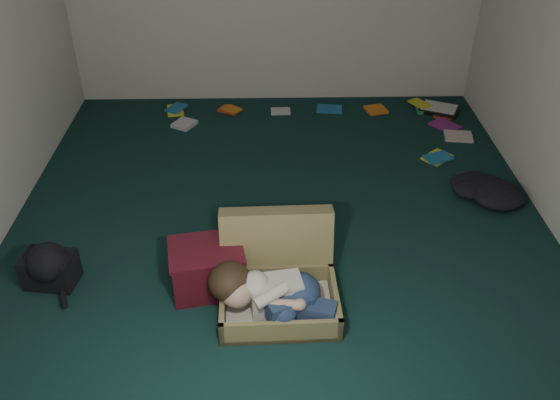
{
  "coord_description": "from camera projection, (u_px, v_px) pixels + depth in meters",
  "views": [
    {
      "loc": [
        -0.07,
        -3.5,
        2.67
      ],
      "look_at": [
        0.0,
        -0.15,
        0.35
      ],
      "focal_mm": 38.0,
      "sensor_mm": 36.0,
      "label": 1
    }
  ],
  "objects": [
    {
      "name": "clothing_pile",
      "position": [
        492.0,
        186.0,
        4.72
      ],
      "size": [
        0.52,
        0.44,
        0.15
      ],
      "primitive_type": null,
      "rotation": [
        0.0,
        0.0,
        -0.13
      ],
      "color": "black",
      "rests_on": "floor"
    },
    {
      "name": "wall_front",
      "position": [
        295.0,
        336.0,
        1.81
      ],
      "size": [
        4.5,
        0.0,
        4.5
      ],
      "primitive_type": "plane",
      "rotation": [
        -1.57,
        0.0,
        0.0
      ],
      "color": "silver",
      "rests_on": "ground"
    },
    {
      "name": "person",
      "position": [
        271.0,
        293.0,
        3.53
      ],
      "size": [
        0.79,
        0.37,
        0.33
      ],
      "rotation": [
        0.0,
        0.0,
        0.03
      ],
      "color": "beige",
      "rests_on": "suitcase"
    },
    {
      "name": "suitcase",
      "position": [
        278.0,
        278.0,
        3.71
      ],
      "size": [
        0.74,
        0.72,
        0.53
      ],
      "rotation": [
        0.0,
        0.0,
        0.03
      ],
      "color": "olive",
      "rests_on": "floor"
    },
    {
      "name": "book_scatter",
      "position": [
        342.0,
        119.0,
        5.82
      ],
      "size": [
        2.91,
        1.22,
        0.02
      ],
      "color": "yellow",
      "rests_on": "floor"
    },
    {
      "name": "floor",
      "position": [
        280.0,
        227.0,
        4.4
      ],
      "size": [
        4.5,
        4.5,
        0.0
      ],
      "primitive_type": "plane",
      "color": "#0F2A27",
      "rests_on": "ground"
    },
    {
      "name": "paper_tray",
      "position": [
        439.0,
        109.0,
        5.97
      ],
      "size": [
        0.45,
        0.41,
        0.05
      ],
      "rotation": [
        0.0,
        0.0,
        -0.44
      ],
      "color": "black",
      "rests_on": "floor"
    },
    {
      "name": "maroon_bin",
      "position": [
        207.0,
        268.0,
        3.78
      ],
      "size": [
        0.52,
        0.44,
        0.32
      ],
      "rotation": [
        0.0,
        0.0,
        0.17
      ],
      "color": "#490F1A",
      "rests_on": "floor"
    },
    {
      "name": "backpack",
      "position": [
        50.0,
        268.0,
        3.84
      ],
      "size": [
        0.44,
        0.38,
        0.24
      ],
      "primitive_type": null,
      "rotation": [
        0.0,
        0.0,
        -0.15
      ],
      "color": "black",
      "rests_on": "floor"
    }
  ]
}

